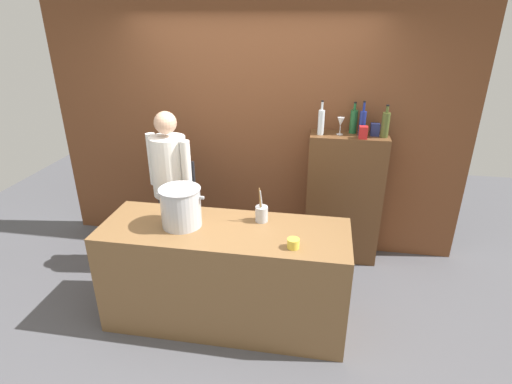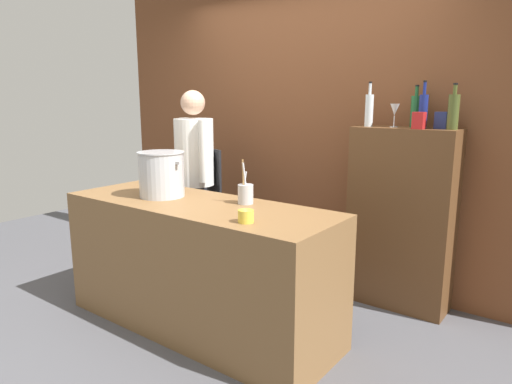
{
  "view_description": "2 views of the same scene",
  "coord_description": "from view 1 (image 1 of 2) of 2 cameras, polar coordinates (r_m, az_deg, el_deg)",
  "views": [
    {
      "loc": [
        0.73,
        -2.75,
        2.48
      ],
      "look_at": [
        0.19,
        0.4,
        1.06
      ],
      "focal_mm": 28.43,
      "sensor_mm": 36.0,
      "label": 1
    },
    {
      "loc": [
        2.13,
        -2.18,
        1.59
      ],
      "look_at": [
        0.23,
        0.35,
        0.95
      ],
      "focal_mm": 32.19,
      "sensor_mm": 36.0,
      "label": 2
    }
  ],
  "objects": [
    {
      "name": "utensil_crock",
      "position": [
        3.33,
        0.78,
        -3.01
      ],
      "size": [
        0.1,
        0.1,
        0.3
      ],
      "color": "#B7BABF",
      "rests_on": "prep_counter"
    },
    {
      "name": "butter_jar",
      "position": [
        2.99,
        5.27,
        -7.21
      ],
      "size": [
        0.09,
        0.09,
        0.07
      ],
      "primitive_type": "cylinder",
      "color": "yellow",
      "rests_on": "prep_counter"
    },
    {
      "name": "wine_bottle_green",
      "position": [
        4.14,
        13.57,
        9.69
      ],
      "size": [
        0.07,
        0.07,
        0.31
      ],
      "color": "#1E592D",
      "rests_on": "bar_cabinet"
    },
    {
      "name": "wine_glass_short",
      "position": [
        4.06,
        11.82,
        9.57
      ],
      "size": [
        0.07,
        0.07,
        0.17
      ],
      "color": "silver",
      "rests_on": "bar_cabinet"
    },
    {
      "name": "wine_bottle_olive",
      "position": [
        4.07,
        17.74,
        9.04
      ],
      "size": [
        0.07,
        0.07,
        0.31
      ],
      "color": "#475123",
      "rests_on": "bar_cabinet"
    },
    {
      "name": "wine_bottle_cobalt",
      "position": [
        4.07,
        14.74,
        9.41
      ],
      "size": [
        0.06,
        0.06,
        0.33
      ],
      "color": "navy",
      "rests_on": "bar_cabinet"
    },
    {
      "name": "wine_bottle_clear",
      "position": [
        4.02,
        9.15,
        9.73
      ],
      "size": [
        0.06,
        0.06,
        0.33
      ],
      "color": "silver",
      "rests_on": "bar_cabinet"
    },
    {
      "name": "bar_cabinet",
      "position": [
        4.34,
        12.2,
        -0.95
      ],
      "size": [
        0.76,
        0.32,
        1.38
      ],
      "primitive_type": "cube",
      "color": "brown",
      "rests_on": "ground_plane"
    },
    {
      "name": "chef",
      "position": [
        4.03,
        -11.85,
        1.38
      ],
      "size": [
        0.49,
        0.4,
        1.66
      ],
      "rotation": [
        0.0,
        0.0,
        2.73
      ],
      "color": "black",
      "rests_on": "ground_plane"
    },
    {
      "name": "brick_back_panel",
      "position": [
        4.33,
        -0.3,
        10.92
      ],
      "size": [
        4.4,
        0.1,
        3.0
      ],
      "primitive_type": "cube",
      "color": "brown",
      "rests_on": "ground_plane"
    },
    {
      "name": "stockpot_large",
      "position": [
        3.28,
        -10.49,
        -2.06
      ],
      "size": [
        0.39,
        0.33,
        0.32
      ],
      "color": "#B7BABF",
      "rests_on": "prep_counter"
    },
    {
      "name": "prep_counter",
      "position": [
        3.5,
        -4.32,
        -11.58
      ],
      "size": [
        2.01,
        0.7,
        0.9
      ],
      "primitive_type": "cube",
      "color": "brown",
      "rests_on": "ground_plane"
    },
    {
      "name": "ground_plane",
      "position": [
        3.78,
        -4.1,
        -17.13
      ],
      "size": [
        8.0,
        8.0,
        0.0
      ],
      "primitive_type": "plane",
      "color": "#4C4C51"
    },
    {
      "name": "spice_tin_navy",
      "position": [
        4.13,
        16.39,
        8.43
      ],
      "size": [
        0.08,
        0.08,
        0.12
      ],
      "primitive_type": "cube",
      "color": "navy",
      "rests_on": "bar_cabinet"
    },
    {
      "name": "spice_tin_red",
      "position": [
        3.99,
        14.85,
        8.1
      ],
      "size": [
        0.08,
        0.08,
        0.12
      ],
      "primitive_type": "cube",
      "color": "red",
      "rests_on": "bar_cabinet"
    }
  ]
}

